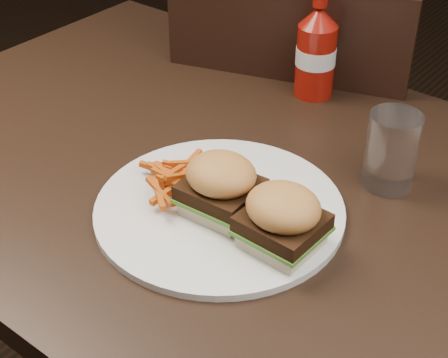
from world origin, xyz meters
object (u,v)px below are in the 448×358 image
Objects in this scene: chair_far at (302,161)px; dining_table at (226,178)px; ketchup_bottle at (315,63)px; tumbler at (391,151)px; plate at (219,209)px.

dining_table is at bearing 89.98° from chair_far.
chair_far is 3.45× the size of ketchup_bottle.
tumbler is at bearing 115.54° from chair_far.
plate is at bearing -125.90° from tumbler.
tumbler is at bearing -35.70° from ketchup_bottle.
dining_table is 2.57× the size of chair_far.
dining_table is 3.52× the size of plate.
dining_table is 10.40× the size of tumbler.
tumbler reaches higher than plate.
ketchup_bottle is 0.28m from tumbler.
plate is (0.22, -0.59, 0.33)m from chair_far.
ketchup_bottle is at bearing 94.62° from dining_table.
ketchup_bottle reaches higher than chair_far.
chair_far is 0.46m from ketchup_bottle.
plate is at bearing -77.31° from ketchup_bottle.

